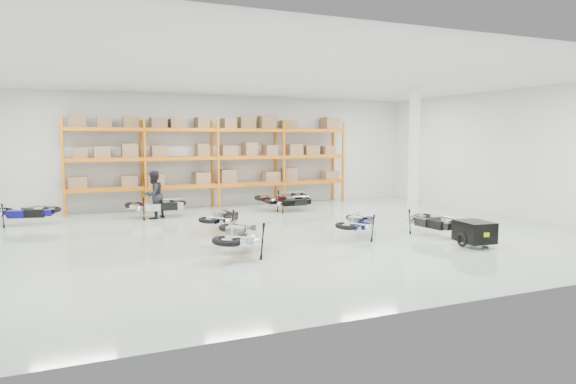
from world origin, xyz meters
name	(u,v)px	position (x,y,z in m)	size (l,w,h in m)	color
room	(275,157)	(0.00, 0.00, 2.25)	(18.00, 18.00, 18.00)	#A5B8A9
pallet_rack	(215,151)	(0.00, 6.45, 2.26)	(11.28, 0.98, 3.62)	orange
structural_column	(414,154)	(5.20, 0.50, 2.25)	(0.25, 0.25, 4.50)	white
moto_blue_centre	(358,219)	(1.98, -1.33, 0.53)	(0.77, 1.73, 1.06)	#09074C
moto_silver_left	(240,230)	(-1.74, -2.04, 0.61)	(0.88, 1.99, 1.22)	#B6BABE
moto_black_far_left	(222,214)	(-1.22, 1.25, 0.51)	(0.74, 1.67, 1.02)	black
moto_touring_right	(434,218)	(4.11, -1.93, 0.52)	(0.76, 1.71, 1.04)	black
trailer	(474,232)	(4.11, -3.53, 0.38)	(0.82, 1.57, 0.65)	black
moto_back_a	(25,208)	(-6.77, 4.71, 0.54)	(0.79, 1.77, 1.08)	navy
moto_back_b	(157,202)	(-2.63, 4.58, 0.56)	(0.81, 1.83, 1.12)	#ABAFB5
moto_back_c	(290,199)	(2.26, 4.14, 0.50)	(0.72, 1.62, 0.99)	black
moto_back_d	(284,195)	(2.25, 4.71, 0.59)	(0.86, 1.93, 1.18)	#3C0C11
person_back	(154,195)	(-2.76, 4.45, 0.84)	(0.81, 0.63, 1.67)	black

